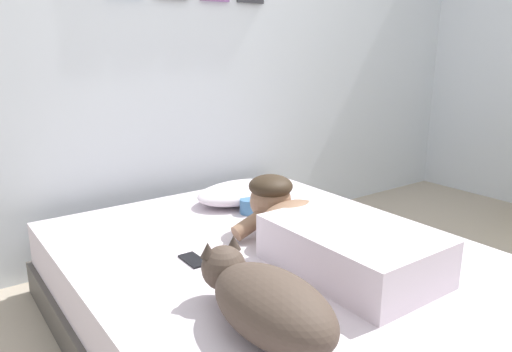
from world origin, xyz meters
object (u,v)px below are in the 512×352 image
Objects in this scene: bed at (279,295)px; cell_phone at (193,260)px; dog at (265,301)px; coffee_cup at (249,206)px; person_lying at (326,234)px; pillow at (241,192)px.

cell_phone is at bearing 155.25° from bed.
dog is 1.07m from coffee_cup.
person_lying reaches higher than bed.
bed is 0.35m from person_lying.
person_lying is at bearing 28.31° from dog.
bed is 0.64m from dog.
dog is at bearing -122.27° from coffee_cup.
pillow is 1.25m from dog.
pillow is 4.16× the size of coffee_cup.
coffee_cup is at bearing 33.71° from cell_phone.
bed is 0.57m from coffee_cup.
pillow is 0.57× the size of person_lying.
coffee_cup is (-0.07, -0.18, -0.02)m from pillow.
pillow is at bearing 68.93° from bed.
person_lying reaches higher than coffee_cup.
pillow reaches higher than bed.
pillow reaches higher than coffee_cup.
dog is 0.57m from cell_phone.
pillow is at bearing 41.72° from cell_phone.
person_lying is (-0.14, -0.81, 0.05)m from pillow.
bed is at bearing -24.75° from cell_phone.
cell_phone is at bearing -138.28° from pillow.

